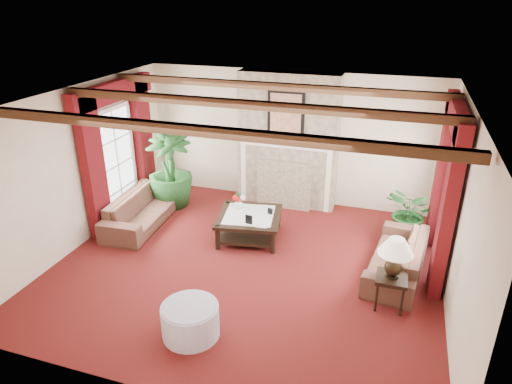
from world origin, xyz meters
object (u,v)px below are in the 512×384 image
(side_table, at_px, (390,291))
(potted_palm, at_px, (171,185))
(ottoman, at_px, (190,321))
(coffee_table, at_px, (249,226))
(sofa_left, at_px, (143,204))
(sofa_right, at_px, (398,251))

(side_table, bearing_deg, potted_palm, 155.15)
(ottoman, bearing_deg, coffee_table, 92.17)
(ottoman, bearing_deg, side_table, 30.01)
(sofa_left, bearing_deg, sofa_right, -96.50)
(sofa_right, bearing_deg, coffee_table, -90.25)
(potted_palm, xyz_separation_m, ottoman, (2.06, -3.45, -0.24))
(sofa_right, distance_m, potted_palm, 4.66)
(sofa_left, xyz_separation_m, coffee_table, (2.10, 0.09, -0.17))
(sofa_left, relative_size, ottoman, 2.77)
(sofa_left, relative_size, potted_palm, 1.13)
(potted_palm, relative_size, coffee_table, 1.66)
(sofa_right, height_order, side_table, sofa_right)
(sofa_left, xyz_separation_m, side_table, (4.61, -1.18, -0.15))
(potted_palm, bearing_deg, ottoman, -59.22)
(potted_palm, xyz_separation_m, coffee_table, (1.96, -0.80, -0.23))
(coffee_table, relative_size, side_table, 2.21)
(sofa_left, height_order, side_table, sofa_left)
(coffee_table, bearing_deg, potted_palm, 147.87)
(sofa_right, height_order, ottoman, sofa_right)
(sofa_left, xyz_separation_m, ottoman, (2.20, -2.56, -0.18))
(coffee_table, xyz_separation_m, ottoman, (0.10, -2.65, -0.01))
(sofa_right, bearing_deg, ottoman, -39.65)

